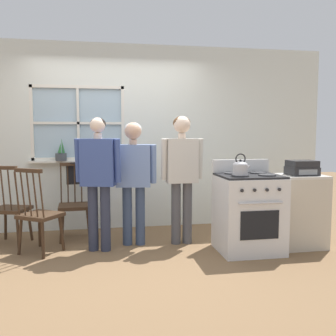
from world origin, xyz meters
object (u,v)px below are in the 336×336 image
at_px(chair_center_cluster, 10,209).
at_px(side_counter, 300,211).
at_px(person_elderly_left, 98,172).
at_px(stereo, 302,168).
at_px(stove, 248,212).
at_px(chair_near_wall, 39,215).
at_px(handbag, 75,174).
at_px(potted_plant, 61,155).
at_px(chair_by_window, 75,205).
at_px(person_teen_center, 133,171).
at_px(person_adult_right, 182,166).
at_px(kettle, 240,168).

bearing_deg(chair_center_cluster, side_counter, -175.18).
distance_m(chair_center_cluster, person_elderly_left, 1.30).
bearing_deg(stereo, stove, -175.35).
relative_size(chair_near_wall, chair_center_cluster, 1.00).
distance_m(stove, handbag, 2.40).
height_order(stove, side_counter, stove).
bearing_deg(side_counter, potted_plant, 157.45).
distance_m(chair_by_window, stereo, 2.96).
height_order(person_elderly_left, potted_plant, person_elderly_left).
bearing_deg(person_elderly_left, chair_center_cluster, 173.61).
height_order(potted_plant, handbag, potted_plant).
relative_size(person_teen_center, person_adult_right, 0.95).
bearing_deg(person_adult_right, chair_by_window, 161.00).
bearing_deg(chair_center_cluster, person_elderly_left, 173.80).
xyz_separation_m(chair_by_window, handbag, (-0.01, 0.23, 0.39)).
xyz_separation_m(chair_by_window, stove, (2.08, -0.89, 0.02)).
xyz_separation_m(person_adult_right, kettle, (0.56, -0.58, 0.03)).
bearing_deg(potted_plant, person_adult_right, -29.29).
xyz_separation_m(chair_by_window, person_adult_right, (1.36, -0.45, 0.54)).
bearing_deg(person_elderly_left, chair_by_window, 135.31).
bearing_deg(chair_near_wall, person_elderly_left, -148.63).
bearing_deg(stereo, chair_near_wall, 174.55).
bearing_deg(chair_near_wall, potted_plant, -66.24).
height_order(handbag, side_counter, handbag).
distance_m(person_adult_right, potted_plant, 1.79).
distance_m(person_adult_right, stereo, 1.48).
bearing_deg(person_adult_right, chair_near_wall, -177.86).
xyz_separation_m(chair_by_window, side_counter, (2.79, -0.82, -0.00)).
bearing_deg(kettle, chair_by_window, 151.83).
bearing_deg(chair_near_wall, side_counter, -151.32).
xyz_separation_m(chair_by_window, stereo, (2.79, -0.84, 0.53)).
bearing_deg(potted_plant, stereo, -22.89).
bearing_deg(stereo, person_adult_right, 164.86).
distance_m(kettle, side_counter, 1.06).
height_order(chair_center_cluster, stereo, stereo).
height_order(chair_by_window, chair_center_cluster, same).
height_order(person_teen_center, stereo, person_teen_center).
distance_m(person_elderly_left, stove, 1.85).
bearing_deg(chair_by_window, person_elderly_left, -63.40).
relative_size(person_elderly_left, side_counter, 1.77).
relative_size(person_elderly_left, potted_plant, 4.84).
xyz_separation_m(chair_near_wall, stove, (2.45, -0.36, 0.02)).
relative_size(kettle, handbag, 0.80).
bearing_deg(potted_plant, handbag, -44.94).
xyz_separation_m(person_elderly_left, potted_plant, (-0.53, 0.99, 0.15)).
distance_m(chair_by_window, person_elderly_left, 0.82).
distance_m(kettle, stereo, 0.89).
xyz_separation_m(chair_near_wall, potted_plant, (0.17, 0.96, 0.65)).
relative_size(chair_by_window, person_teen_center, 0.66).
height_order(chair_center_cluster, person_adult_right, person_adult_right).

